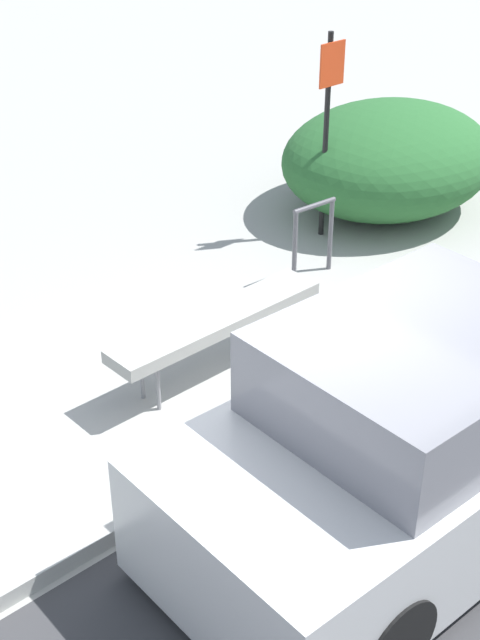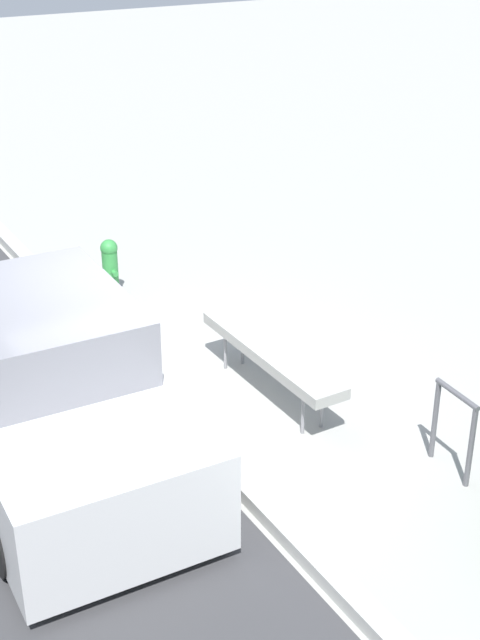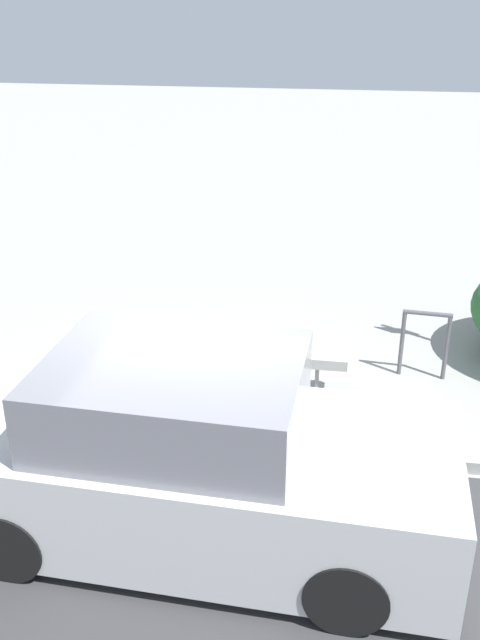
{
  "view_description": "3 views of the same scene",
  "coord_description": "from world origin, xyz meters",
  "px_view_note": "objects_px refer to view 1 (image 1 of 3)",
  "views": [
    {
      "loc": [
        -3.97,
        -3.96,
        4.42
      ],
      "look_at": [
        0.29,
        0.77,
        0.64
      ],
      "focal_mm": 50.0,
      "sensor_mm": 36.0,
      "label": 1
    },
    {
      "loc": [
        7.0,
        -3.2,
        4.77
      ],
      "look_at": [
        0.01,
        0.85,
        0.81
      ],
      "focal_mm": 50.0,
      "sensor_mm": 36.0,
      "label": 2
    },
    {
      "loc": [
        1.37,
        -5.82,
        4.05
      ],
      "look_at": [
        0.25,
        0.64,
        1.07
      ],
      "focal_mm": 40.0,
      "sensor_mm": 36.0,
      "label": 3
    }
  ],
  "objects_px": {
    "bike_rack": "(313,232)",
    "sign_post": "(327,118)",
    "parked_car_near": "(428,431)",
    "bench": "(217,321)"
  },
  "relations": [
    {
      "from": "sign_post",
      "to": "parked_car_near",
      "type": "bearing_deg",
      "value": -127.93
    },
    {
      "from": "bike_rack",
      "to": "sign_post",
      "type": "bearing_deg",
      "value": 37.49
    },
    {
      "from": "sign_post",
      "to": "bike_rack",
      "type": "bearing_deg",
      "value": -142.51
    },
    {
      "from": "bench",
      "to": "sign_post",
      "type": "height_order",
      "value": "sign_post"
    },
    {
      "from": "bike_rack",
      "to": "parked_car_near",
      "type": "xyz_separation_m",
      "value": [
        -2.02,
        -3.01,
        0.19
      ]
    },
    {
      "from": "bench",
      "to": "parked_car_near",
      "type": "height_order",
      "value": "parked_car_near"
    },
    {
      "from": "sign_post",
      "to": "parked_car_near",
      "type": "relative_size",
      "value": 0.56
    },
    {
      "from": "bench",
      "to": "bike_rack",
      "type": "xyz_separation_m",
      "value": [
        1.92,
        0.7,
        0.0
      ]
    },
    {
      "from": "bike_rack",
      "to": "parked_car_near",
      "type": "height_order",
      "value": "parked_car_near"
    },
    {
      "from": "bench",
      "to": "sign_post",
      "type": "relative_size",
      "value": 0.93
    }
  ]
}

